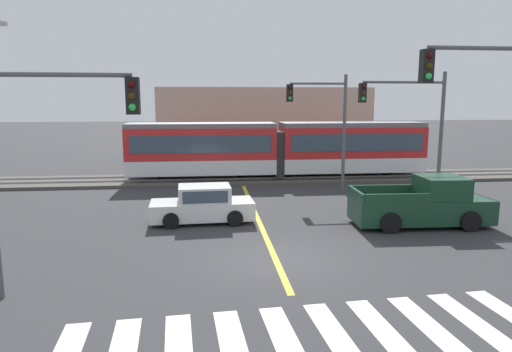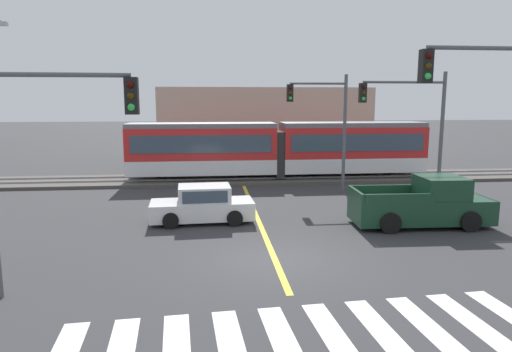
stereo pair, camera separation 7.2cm
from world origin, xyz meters
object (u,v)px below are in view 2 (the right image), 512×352
(traffic_light_near_right, at_px, (502,118))
(sedan_crossing, at_px, (203,205))
(traffic_light_near_left, at_px, (40,142))
(traffic_light_mid_right, at_px, (415,117))
(traffic_light_far_right, at_px, (326,117))
(pickup_truck, at_px, (423,205))
(light_rail_tram, at_px, (278,148))

(traffic_light_near_right, bearing_deg, sedan_crossing, 143.63)
(traffic_light_near_left, height_order, traffic_light_mid_right, traffic_light_mid_right)
(traffic_light_near_right, distance_m, traffic_light_mid_right, 8.95)
(traffic_light_near_left, relative_size, traffic_light_near_right, 0.88)
(sedan_crossing, bearing_deg, traffic_light_near_right, -36.37)
(traffic_light_near_left, height_order, traffic_light_near_right, traffic_light_near_right)
(traffic_light_far_right, bearing_deg, pickup_truck, -72.09)
(light_rail_tram, distance_m, traffic_light_mid_right, 9.31)
(light_rail_tram, bearing_deg, pickup_truck, -69.69)
(sedan_crossing, distance_m, traffic_light_mid_right, 10.96)
(sedan_crossing, height_order, traffic_light_far_right, traffic_light_far_right)
(traffic_light_near_right, xyz_separation_m, traffic_light_mid_right, (1.54, 8.81, -0.29))
(pickup_truck, xyz_separation_m, traffic_light_near_right, (-0.25, -4.81, 3.62))
(traffic_light_near_left, distance_m, traffic_light_near_right, 12.37)
(light_rail_tram, bearing_deg, traffic_light_near_right, -76.30)
(pickup_truck, height_order, traffic_light_mid_right, traffic_light_mid_right)
(light_rail_tram, relative_size, pickup_truck, 3.39)
(pickup_truck, distance_m, traffic_light_mid_right, 5.37)
(pickup_truck, distance_m, traffic_light_near_left, 14.06)
(light_rail_tram, relative_size, traffic_light_far_right, 2.92)
(traffic_light_near_right, height_order, traffic_light_far_right, traffic_light_near_right)
(pickup_truck, bearing_deg, traffic_light_near_left, -156.77)
(pickup_truck, xyz_separation_m, traffic_light_far_right, (-2.25, 6.96, 3.28))
(pickup_truck, bearing_deg, sedan_crossing, 170.41)
(sedan_crossing, height_order, pickup_truck, pickup_truck)
(pickup_truck, height_order, traffic_light_near_right, traffic_light_near_right)
(traffic_light_near_left, xyz_separation_m, traffic_light_far_right, (10.35, 12.36, 0.15))
(traffic_light_near_right, bearing_deg, pickup_truck, 87.04)
(pickup_truck, relative_size, traffic_light_mid_right, 0.86)
(traffic_light_far_right, bearing_deg, traffic_light_mid_right, -39.79)
(traffic_light_near_right, relative_size, traffic_light_far_right, 1.07)
(sedan_crossing, height_order, traffic_light_near_right, traffic_light_near_right)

